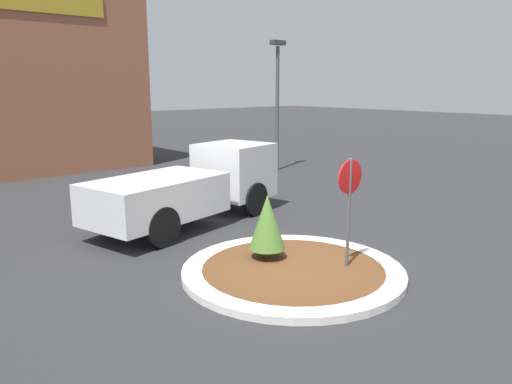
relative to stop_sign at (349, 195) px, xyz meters
The scene contains 6 objects.
ground_plane 1.99m from the stop_sign, 143.62° to the left, with size 120.00×120.00×0.00m, color #2D2D30.
traffic_island 1.93m from the stop_sign, 143.62° to the left, with size 4.53×4.53×0.15m.
stop_sign is the anchor object (origin of this frame).
island_shrub 1.84m from the stop_sign, 122.27° to the left, with size 0.79×0.79×1.39m.
utility_truck 5.32m from the stop_sign, 92.08° to the left, with size 6.22×3.20×2.06m.
light_pole 12.87m from the stop_sign, 53.22° to the left, with size 0.70×0.30×5.69m.
Camera 1 is at (-6.88, -6.78, 3.80)m, focal length 35.00 mm.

